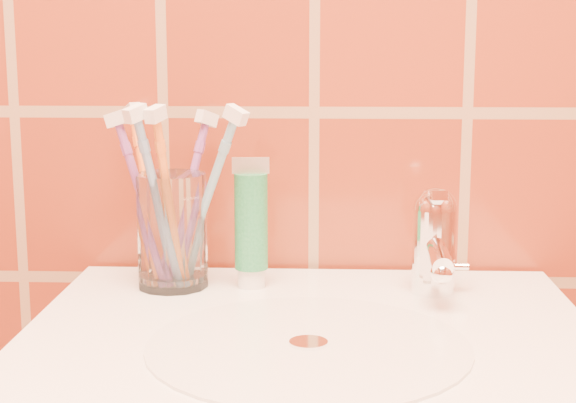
{
  "coord_description": "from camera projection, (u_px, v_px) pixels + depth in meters",
  "views": [
    {
      "loc": [
        0.02,
        0.14,
        1.13
      ],
      "look_at": [
        -0.03,
        1.08,
        0.95
      ],
      "focal_mm": 55.0,
      "sensor_mm": 36.0,
      "label": 1
    }
  ],
  "objects": [
    {
      "name": "glass_tumbler",
      "position": [
        172.0,
        231.0,
        1.0
      ],
      "size": [
        0.1,
        0.1,
        0.13
      ],
      "primitive_type": "cylinder",
      "rotation": [
        0.0,
        0.0,
        0.23
      ],
      "color": "white",
      "rests_on": "pedestal_sink"
    },
    {
      "name": "toothbrush_4",
      "position": [
        187.0,
        198.0,
        1.02
      ],
      "size": [
        0.14,
        0.15,
        0.21
      ],
      "primitive_type": null,
      "rotation": [
        0.34,
        0.0,
        2.42
      ],
      "color": "#834595",
      "rests_on": "glass_tumbler"
    },
    {
      "name": "toothbrush_1",
      "position": [
        143.0,
        202.0,
        0.99
      ],
      "size": [
        0.12,
        0.1,
        0.21
      ],
      "primitive_type": null,
      "rotation": [
        0.31,
        0.0,
        -1.84
      ],
      "color": "#814390",
      "rests_on": "glass_tumbler"
    },
    {
      "name": "toothpaste_tube",
      "position": [
        251.0,
        227.0,
        1.0
      ],
      "size": [
        0.04,
        0.04,
        0.15
      ],
      "rotation": [
        0.0,
        0.0,
        0.07
      ],
      "color": "white",
      "rests_on": "pedestal_sink"
    },
    {
      "name": "toothbrush_2",
      "position": [
        158.0,
        202.0,
        0.96
      ],
      "size": [
        0.12,
        0.13,
        0.23
      ],
      "primitive_type": null,
      "rotation": [
        0.27,
        0.0,
        -0.69
      ],
      "color": "#6D92C2",
      "rests_on": "glass_tumbler"
    },
    {
      "name": "toothbrush_0",
      "position": [
        206.0,
        200.0,
        0.98
      ],
      "size": [
        0.18,
        0.16,
        0.22
      ],
      "primitive_type": null,
      "rotation": [
        0.41,
        0.0,
        1.03
      ],
      "color": "#6DA2C1",
      "rests_on": "glass_tumbler"
    },
    {
      "name": "toothbrush_3",
      "position": [
        169.0,
        201.0,
        0.97
      ],
      "size": [
        0.08,
        0.11,
        0.22
      ],
      "primitive_type": null,
      "rotation": [
        0.21,
        0.0,
        -0.41
      ],
      "color": "orange",
      "rests_on": "glass_tumbler"
    },
    {
      "name": "faucet",
      "position": [
        435.0,
        238.0,
        0.97
      ],
      "size": [
        0.05,
        0.11,
        0.12
      ],
      "color": "white",
      "rests_on": "pedestal_sink"
    },
    {
      "name": "toothbrush_5",
      "position": [
        148.0,
        196.0,
        1.02
      ],
      "size": [
        0.15,
        0.17,
        0.23
      ],
      "primitive_type": null,
      "rotation": [
        0.39,
        0.0,
        -2.53
      ],
      "color": "orange",
      "rests_on": "glass_tumbler"
    }
  ]
}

